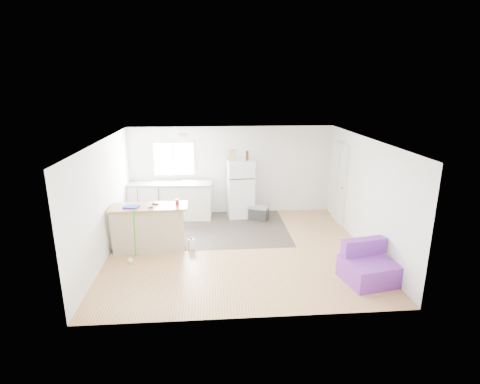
# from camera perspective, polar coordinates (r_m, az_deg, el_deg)

# --- Properties ---
(room) EXTENTS (5.51, 5.01, 2.41)m
(room) POSITION_cam_1_polar(r_m,az_deg,el_deg) (7.86, -0.27, -0.77)
(room) COLOR #A16843
(room) RESTS_ON ground
(vinyl_zone) EXTENTS (4.05, 2.50, 0.00)m
(vinyl_zone) POSITION_cam_1_polar(r_m,az_deg,el_deg) (9.42, -5.25, -5.62)
(vinyl_zone) COLOR #312925
(vinyl_zone) RESTS_ON floor
(window) EXTENTS (1.18, 0.06, 0.98)m
(window) POSITION_cam_1_polar(r_m,az_deg,el_deg) (10.22, -10.05, 5.00)
(window) COLOR white
(window) RESTS_ON back_wall
(interior_door) EXTENTS (0.11, 0.92, 2.10)m
(interior_door) POSITION_cam_1_polar(r_m,az_deg,el_deg) (9.93, 14.93, 1.21)
(interior_door) COLOR white
(interior_door) RESTS_ON right_wall
(ceiling_fixture) EXTENTS (0.30, 0.30, 0.07)m
(ceiling_fixture) POSITION_cam_1_polar(r_m,az_deg,el_deg) (8.79, -8.78, 8.62)
(ceiling_fixture) COLOR white
(ceiling_fixture) RESTS_ON ceiling
(kitchen_cabinets) EXTENTS (2.24, 0.83, 1.27)m
(kitchen_cabinets) POSITION_cam_1_polar(r_m,az_deg,el_deg) (10.17, -10.50, -1.19)
(kitchen_cabinets) COLOR white
(kitchen_cabinets) RESTS_ON floor
(peninsula) EXTENTS (1.65, 0.68, 1.00)m
(peninsula) POSITION_cam_1_polar(r_m,az_deg,el_deg) (8.33, -13.68, -5.31)
(peninsula) COLOR tan
(peninsula) RESTS_ON floor
(refrigerator) EXTENTS (0.73, 0.70, 1.55)m
(refrigerator) POSITION_cam_1_polar(r_m,az_deg,el_deg) (10.06, 0.07, 0.53)
(refrigerator) COLOR white
(refrigerator) RESTS_ON floor
(cooler) EXTENTS (0.60, 0.52, 0.39)m
(cooler) POSITION_cam_1_polar(r_m,az_deg,el_deg) (9.96, 2.86, -3.13)
(cooler) COLOR #2A2A2C
(cooler) RESTS_ON floor
(purple_seat) EXTENTS (1.00, 0.97, 0.71)m
(purple_seat) POSITION_cam_1_polar(r_m,az_deg,el_deg) (7.37, 18.88, -10.79)
(purple_seat) COLOR purple
(purple_seat) RESTS_ON floor
(cleaner_jug) EXTENTS (0.16, 0.13, 0.29)m
(cleaner_jug) POSITION_cam_1_polar(r_m,az_deg,el_deg) (8.29, -7.40, -7.89)
(cleaner_jug) COLOR white
(cleaner_jug) RESTS_ON floor
(mop) EXTENTS (0.24, 0.32, 1.15)m
(mop) POSITION_cam_1_polar(r_m,az_deg,el_deg) (7.94, -16.20, -8.72)
(mop) COLOR green
(mop) RESTS_ON floor
(red_cup) EXTENTS (0.10, 0.10, 0.12)m
(red_cup) POSITION_cam_1_polar(r_m,az_deg,el_deg) (8.10, -9.55, -1.53)
(red_cup) COLOR #B80B1E
(red_cup) RESTS_ON peninsula
(blue_tray) EXTENTS (0.34, 0.28, 0.04)m
(blue_tray) POSITION_cam_1_polar(r_m,az_deg,el_deg) (8.15, -16.25, -2.17)
(blue_tray) COLOR #1325B5
(blue_tray) RESTS_ON peninsula
(tool_a) EXTENTS (0.15, 0.09, 0.03)m
(tool_a) POSITION_cam_1_polar(r_m,az_deg,el_deg) (8.22, -12.79, -1.77)
(tool_a) COLOR black
(tool_a) RESTS_ON peninsula
(tool_b) EXTENTS (0.10, 0.05, 0.03)m
(tool_b) POSITION_cam_1_polar(r_m,az_deg,el_deg) (8.01, -13.42, -2.30)
(tool_b) COLOR black
(tool_b) RESTS_ON peninsula
(cardboard_box) EXTENTS (0.20, 0.10, 0.30)m
(cardboard_box) POSITION_cam_1_polar(r_m,az_deg,el_deg) (9.79, -1.18, 5.65)
(cardboard_box) COLOR tan
(cardboard_box) RESTS_ON refrigerator
(bottle_left) EXTENTS (0.09, 0.09, 0.25)m
(bottle_left) POSITION_cam_1_polar(r_m,az_deg,el_deg) (9.82, 1.12, 5.54)
(bottle_left) COLOR #3B200A
(bottle_left) RESTS_ON refrigerator
(bottle_right) EXTENTS (0.09, 0.09, 0.25)m
(bottle_right) POSITION_cam_1_polar(r_m,az_deg,el_deg) (9.86, 1.09, 5.58)
(bottle_right) COLOR #3B200A
(bottle_right) RESTS_ON refrigerator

